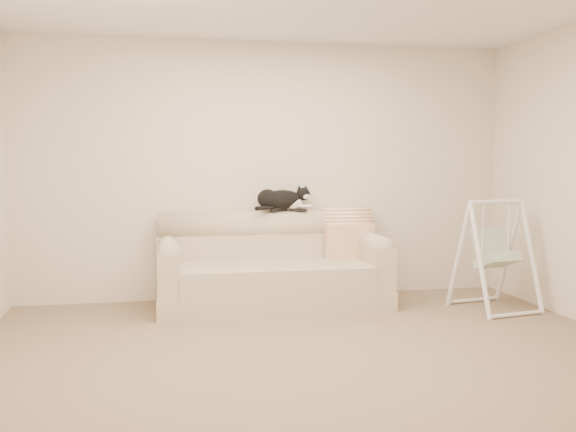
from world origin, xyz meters
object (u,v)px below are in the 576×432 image
object	(u,v)px
remote_a	(278,210)
baby_swing	(494,255)
remote_b	(298,210)
tuxedo_cat	(282,199)
sofa	(272,269)

from	to	relation	value
remote_a	baby_swing	world-z (taller)	baby_swing
remote_a	remote_b	bearing A→B (deg)	-4.26
remote_b	tuxedo_cat	bearing A→B (deg)	171.04
sofa	remote_a	xyz separation A→B (m)	(0.10, 0.22, 0.56)
sofa	baby_swing	xyz separation A→B (m)	(2.03, -0.59, 0.17)
remote_b	baby_swing	xyz separation A→B (m)	(1.72, -0.80, -0.39)
remote_b	remote_a	bearing A→B (deg)	175.74
sofa	remote_b	world-z (taller)	remote_b
sofa	tuxedo_cat	world-z (taller)	tuxedo_cat
remote_b	tuxedo_cat	xyz separation A→B (m)	(-0.16, 0.03, 0.11)
sofa	baby_swing	bearing A→B (deg)	-16.27
sofa	baby_swing	distance (m)	2.12
remote_a	remote_b	world-z (taller)	remote_a
sofa	baby_swing	size ratio (longest dim) A/B	2.10
remote_b	tuxedo_cat	distance (m)	0.20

